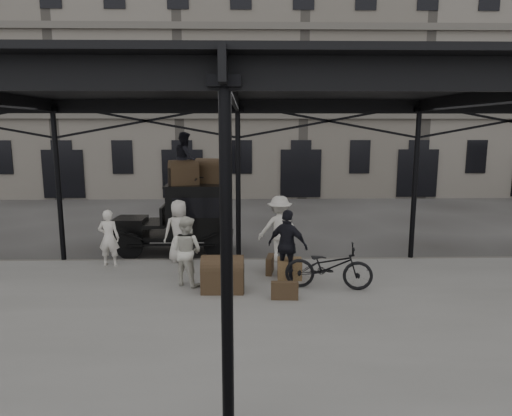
{
  "coord_description": "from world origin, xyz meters",
  "views": [
    {
      "loc": [
        0.22,
        -10.7,
        3.89
      ],
      "look_at": [
        0.49,
        1.6,
        1.7
      ],
      "focal_mm": 32.0,
      "sensor_mm": 36.0,
      "label": 1
    }
  ],
  "objects_px": {
    "porter_official": "(288,246)",
    "steamer_trunk_platform": "(223,276)",
    "porter_left": "(109,238)",
    "taxi": "(188,215)",
    "bicycle": "(329,266)",
    "steamer_trunk_roof_near": "(184,174)"
  },
  "relations": [
    {
      "from": "porter_official",
      "to": "steamer_trunk_platform",
      "type": "xyz_separation_m",
      "value": [
        -1.56,
        -0.72,
        -0.53
      ]
    },
    {
      "from": "porter_left",
      "to": "porter_official",
      "type": "distance_m",
      "value": 4.92
    },
    {
      "from": "taxi",
      "to": "bicycle",
      "type": "bearing_deg",
      "value": -45.13
    },
    {
      "from": "taxi",
      "to": "steamer_trunk_roof_near",
      "type": "xyz_separation_m",
      "value": [
        -0.08,
        -0.25,
        1.29
      ]
    },
    {
      "from": "bicycle",
      "to": "steamer_trunk_platform",
      "type": "height_order",
      "value": "bicycle"
    },
    {
      "from": "porter_left",
      "to": "steamer_trunk_platform",
      "type": "height_order",
      "value": "porter_left"
    },
    {
      "from": "taxi",
      "to": "steamer_trunk_roof_near",
      "type": "distance_m",
      "value": 1.31
    },
    {
      "from": "bicycle",
      "to": "steamer_trunk_platform",
      "type": "bearing_deg",
      "value": 102.18
    },
    {
      "from": "steamer_trunk_roof_near",
      "to": "steamer_trunk_platform",
      "type": "xyz_separation_m",
      "value": [
        1.33,
        -3.61,
        -1.99
      ]
    },
    {
      "from": "steamer_trunk_platform",
      "to": "taxi",
      "type": "bearing_deg",
      "value": 108.99
    },
    {
      "from": "taxi",
      "to": "bicycle",
      "type": "xyz_separation_m",
      "value": [
        3.71,
        -3.73,
        -0.52
      ]
    },
    {
      "from": "taxi",
      "to": "steamer_trunk_roof_near",
      "type": "relative_size",
      "value": 4.3
    },
    {
      "from": "porter_official",
      "to": "steamer_trunk_roof_near",
      "type": "height_order",
      "value": "steamer_trunk_roof_near"
    },
    {
      "from": "porter_left",
      "to": "porter_official",
      "type": "relative_size",
      "value": 0.88
    },
    {
      "from": "taxi",
      "to": "porter_left",
      "type": "height_order",
      "value": "taxi"
    },
    {
      "from": "taxi",
      "to": "porter_official",
      "type": "xyz_separation_m",
      "value": [
        2.8,
        -3.14,
        -0.17
      ]
    },
    {
      "from": "porter_official",
      "to": "steamer_trunk_roof_near",
      "type": "distance_m",
      "value": 4.34
    },
    {
      "from": "taxi",
      "to": "steamer_trunk_roof_near",
      "type": "height_order",
      "value": "steamer_trunk_roof_near"
    },
    {
      "from": "bicycle",
      "to": "porter_official",
      "type": "bearing_deg",
      "value": 66.28
    },
    {
      "from": "porter_official",
      "to": "steamer_trunk_roof_near",
      "type": "relative_size",
      "value": 2.09
    },
    {
      "from": "bicycle",
      "to": "steamer_trunk_roof_near",
      "type": "height_order",
      "value": "steamer_trunk_roof_near"
    },
    {
      "from": "porter_left",
      "to": "bicycle",
      "type": "distance_m",
      "value": 5.97
    }
  ]
}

